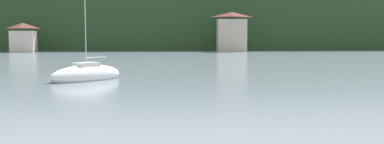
% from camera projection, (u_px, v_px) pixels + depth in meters
% --- Properties ---
extents(wooded_hillside, '(352.00, 55.38, 31.48)m').
position_uv_depth(wooded_hillside, '(99.00, 25.00, 133.07)').
color(wooded_hillside, '#264223').
rests_on(wooded_hillside, ground_plane).
extents(shore_building_west, '(5.28, 3.68, 6.42)m').
position_uv_depth(shore_building_west, '(23.00, 38.00, 95.08)').
color(shore_building_west, beige).
rests_on(shore_building_west, ground_plane).
extents(shore_building_westcentral, '(6.80, 3.45, 8.97)m').
position_uv_depth(shore_building_westcentral, '(232.00, 32.00, 98.56)').
color(shore_building_westcentral, '#BCB29E').
rests_on(shore_building_westcentral, ground_plane).
extents(sailboat_far_4, '(6.31, 6.30, 9.40)m').
position_uv_depth(sailboat_far_4, '(86.00, 75.00, 36.00)').
color(sailboat_far_4, white).
rests_on(sailboat_far_4, ground_plane).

